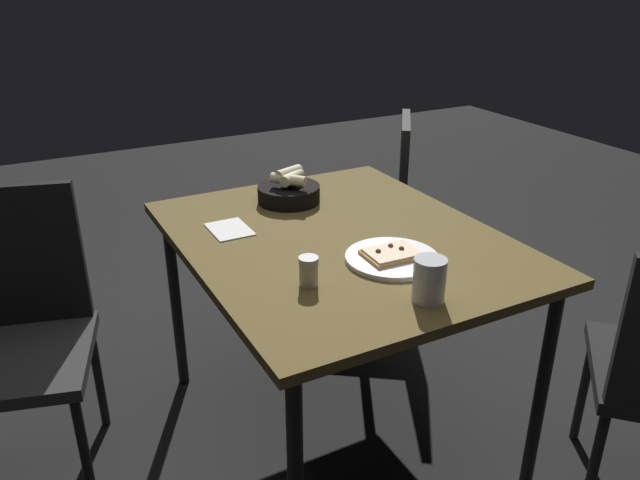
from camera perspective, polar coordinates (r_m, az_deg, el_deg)
name	(u,v)px	position (r m, az deg, el deg)	size (l,w,h in m)	color
ground	(337,426)	(2.36, 1.52, -16.57)	(8.00, 8.00, 0.00)	black
dining_table	(339,254)	(1.98, 1.74, -1.30)	(1.15, 0.94, 0.75)	brown
pizza_plate	(392,257)	(1.81, 6.56, -1.55)	(0.27, 0.27, 0.04)	white
bread_basket	(289,191)	(2.23, -2.84, 4.47)	(0.22, 0.22, 0.12)	black
beer_glass	(431,282)	(1.60, 10.01, -3.80)	(0.08, 0.08, 0.12)	silver
pepper_shaker	(309,273)	(1.65, -1.04, -3.00)	(0.05, 0.05, 0.08)	#BFB299
napkin	(230,229)	(2.02, -8.22, 0.97)	(0.16, 0.12, 0.00)	white
chair_far	(377,198)	(2.97, 5.18, 3.85)	(0.61, 0.61, 0.89)	black
chair_spare	(15,320)	(2.16, -25.94, -6.58)	(0.54, 0.54, 0.92)	#2C2C2C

